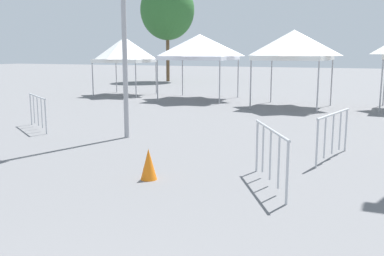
% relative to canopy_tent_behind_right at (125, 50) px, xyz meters
% --- Properties ---
extents(canopy_tent_behind_right, '(2.99, 2.99, 3.26)m').
position_rel_canopy_tent_behind_right_xyz_m(canopy_tent_behind_right, '(0.00, 0.00, 0.00)').
color(canopy_tent_behind_right, '#9E9EA3').
rests_on(canopy_tent_behind_right, ground).
extents(canopy_tent_far_right, '(3.56, 3.56, 3.33)m').
position_rel_canopy_tent_behind_right_xyz_m(canopy_tent_far_right, '(4.75, -0.39, 0.13)').
color(canopy_tent_far_right, '#9E9EA3').
rests_on(canopy_tent_far_right, ground).
extents(canopy_tent_center, '(3.21, 3.21, 3.39)m').
position_rel_canopy_tent_behind_right_xyz_m(canopy_tent_center, '(9.81, -1.77, 0.18)').
color(canopy_tent_center, '#9E9EA3').
rests_on(canopy_tent_center, ground).
extents(tree_behind_tents_left, '(4.45, 4.45, 8.30)m').
position_rel_canopy_tent_behind_right_xyz_m(tree_behind_tents_left, '(-3.23, 11.67, 3.29)').
color(tree_behind_tents_left, brown).
rests_on(tree_behind_tents_left, ground).
extents(crowd_barrier_by_lift, '(0.49, 2.06, 1.08)m').
position_rel_canopy_tent_behind_right_xyz_m(crowd_barrier_by_lift, '(12.56, -11.00, -1.80)').
color(crowd_barrier_by_lift, '#B7BABF').
rests_on(crowd_barrier_by_lift, ground).
extents(crowd_barrier_mid_lot, '(1.77, 1.22, 1.08)m').
position_rel_canopy_tent_behind_right_xyz_m(crowd_barrier_mid_lot, '(3.53, -10.71, -1.80)').
color(crowd_barrier_mid_lot, '#B7BABF').
rests_on(crowd_barrier_mid_lot, ground).
extents(crowd_barrier_near_person, '(1.07, 1.85, 1.08)m').
position_rel_canopy_tent_behind_right_xyz_m(crowd_barrier_near_person, '(11.75, -13.62, -1.80)').
color(crowd_barrier_near_person, '#B7BABF').
rests_on(crowd_barrier_near_person, ground).
extents(traffic_cone_lot_center, '(0.32, 0.32, 0.61)m').
position_rel_canopy_tent_behind_right_xyz_m(traffic_cone_lot_center, '(9.51, -14.16, -2.25)').
color(traffic_cone_lot_center, orange).
rests_on(traffic_cone_lot_center, ground).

